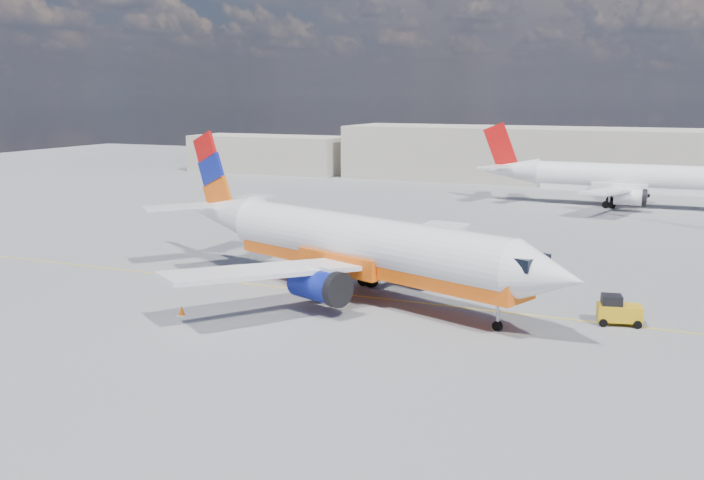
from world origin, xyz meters
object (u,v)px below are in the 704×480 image
at_px(gse_tug, 618,311).
at_px(traffic_cone, 182,311).
at_px(main_jet, 353,244).
at_px(second_jet, 620,179).

distance_m(gse_tug, traffic_cone, 25.48).
relative_size(main_jet, gse_tug, 12.73).
height_order(second_jet, gse_tug, second_jet).
bearing_deg(traffic_cone, second_jet, 71.32).
bearing_deg(second_jet, main_jet, -104.25).
distance_m(main_jet, gse_tug, 16.75).
bearing_deg(gse_tug, second_jet, 82.50).
xyz_separation_m(main_jet, second_jet, (12.28, 49.92, -0.23)).
relative_size(second_jet, gse_tug, 11.93).
distance_m(main_jet, traffic_cone, 11.73).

